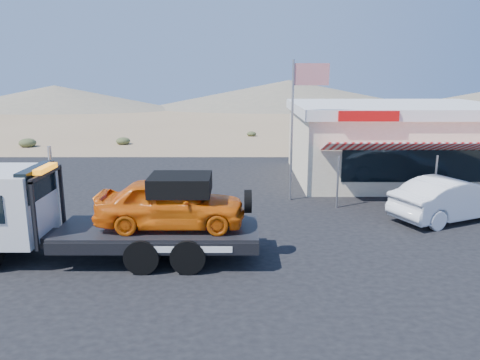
{
  "coord_description": "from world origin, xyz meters",
  "views": [
    {
      "loc": [
        2.49,
        -15.35,
        5.55
      ],
      "look_at": [
        2.49,
        2.01,
        1.5
      ],
      "focal_mm": 35.0,
      "sensor_mm": 36.0,
      "label": 1
    }
  ],
  "objects": [
    {
      "name": "flagpole",
      "position": [
        4.93,
        4.5,
        3.76
      ],
      "size": [
        1.55,
        0.1,
        6.0
      ],
      "color": "#99999E",
      "rests_on": "asphalt_lot"
    },
    {
      "name": "white_sedan",
      "position": [
        10.53,
        1.74,
        0.83
      ],
      "size": [
        5.19,
        3.61,
        1.62
      ],
      "primitive_type": "imported",
      "rotation": [
        0.0,
        0.0,
        2.0
      ],
      "color": "silver",
      "rests_on": "asphalt_lot"
    },
    {
      "name": "asphalt_lot",
      "position": [
        2.0,
        3.0,
        0.01
      ],
      "size": [
        32.0,
        24.0,
        0.02
      ],
      "primitive_type": "cube",
      "color": "black",
      "rests_on": "ground"
    },
    {
      "name": "distant_hills",
      "position": [
        -9.77,
        55.14,
        1.89
      ],
      "size": [
        126.0,
        48.0,
        4.2
      ],
      "color": "#726B59",
      "rests_on": "ground"
    },
    {
      "name": "ground",
      "position": [
        0.0,
        0.0,
        0.0
      ],
      "size": [
        120.0,
        120.0,
        0.0
      ],
      "primitive_type": "plane",
      "color": "#8A6F4E",
      "rests_on": "ground"
    },
    {
      "name": "jerky_store",
      "position": [
        10.5,
        8.97,
        1.99
      ],
      "size": [
        10.4,
        9.97,
        3.9
      ],
      "color": "beige",
      "rests_on": "asphalt_lot"
    },
    {
      "name": "tow_truck",
      "position": [
        -1.53,
        -2.07,
        1.53
      ],
      "size": [
        8.51,
        2.52,
        2.85
      ],
      "color": "black",
      "rests_on": "asphalt_lot"
    }
  ]
}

